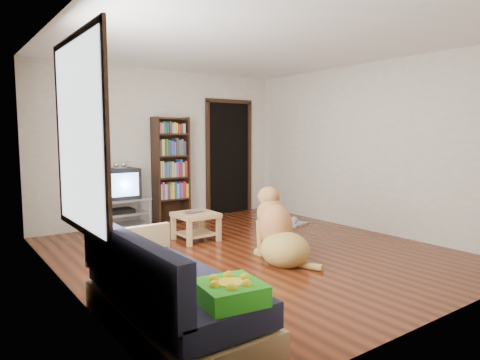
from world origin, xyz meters
TOP-DOWN VIEW (x-y plane):
  - ground at (0.00, 0.00)m, footprint 5.00×5.00m
  - ceiling at (0.00, 0.00)m, footprint 5.00×5.00m
  - wall_back at (0.00, 2.50)m, footprint 4.50×0.00m
  - wall_front at (0.00, -2.50)m, footprint 4.50×0.00m
  - wall_left at (-2.25, 0.00)m, footprint 0.00×5.00m
  - wall_right at (2.25, 0.00)m, footprint 0.00×5.00m
  - green_cushion at (-1.75, -2.07)m, footprint 0.45×0.45m
  - laptop at (-0.28, 0.91)m, footprint 0.38×0.29m
  - dog_bowl at (1.32, 1.18)m, footprint 0.22×0.22m
  - grey_rag at (1.62, 0.93)m, footprint 0.46×0.40m
  - window at (-2.23, -0.50)m, footprint 0.03×1.46m
  - doorway at (1.35, 2.48)m, footprint 1.03×0.05m
  - tv_stand at (-0.90, 2.25)m, footprint 0.90×0.45m
  - crt_tv at (-0.90, 2.27)m, footprint 0.55×0.52m
  - bookshelf at (0.05, 2.34)m, footprint 0.60×0.30m
  - sofa at (-1.87, -1.38)m, footprint 0.80×1.80m
  - coffee_table at (-0.28, 0.94)m, footprint 0.55×0.55m
  - dog at (0.03, -0.50)m, footprint 0.66×1.11m

SIDE VIEW (x-z plane):
  - ground at x=0.00m, z-range 0.00..0.00m
  - grey_rag at x=1.62m, z-range 0.00..0.03m
  - dog_bowl at x=1.32m, z-range 0.00..0.08m
  - sofa at x=-1.87m, z-range -0.14..0.66m
  - tv_stand at x=-0.90m, z-range 0.02..0.52m
  - coffee_table at x=-0.28m, z-range 0.08..0.48m
  - dog at x=0.03m, z-range -0.12..0.78m
  - laptop at x=-0.28m, z-range 0.40..0.43m
  - green_cushion at x=-1.75m, z-range 0.42..0.55m
  - crt_tv at x=-0.90m, z-range 0.45..1.03m
  - bookshelf at x=0.05m, z-range 0.10..1.90m
  - doorway at x=1.35m, z-range 0.03..2.21m
  - wall_back at x=0.00m, z-range -0.95..3.55m
  - wall_front at x=0.00m, z-range -0.95..3.55m
  - wall_left at x=-2.25m, z-range -1.20..3.80m
  - wall_right at x=2.25m, z-range -1.20..3.80m
  - window at x=-2.23m, z-range 0.65..2.35m
  - ceiling at x=0.00m, z-range 2.60..2.60m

